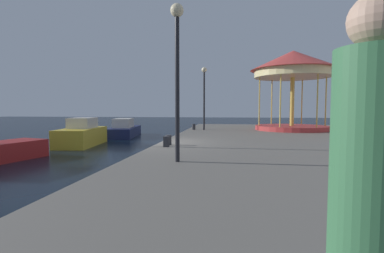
{
  "coord_description": "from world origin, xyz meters",
  "views": [
    {
      "loc": [
        3.03,
        -11.81,
        2.25
      ],
      "look_at": [
        0.82,
        4.01,
        1.23
      ],
      "focal_mm": 26.19,
      "sensor_mm": 36.0,
      "label": 1
    }
  ],
  "objects_px": {
    "lamp_post_mid_promenade": "(177,54)",
    "person_far_corner": "(338,117)",
    "bollard_north": "(194,127)",
    "person_near_carousel": "(368,225)",
    "person_by_the_water": "(340,125)",
    "bollard_south": "(166,142)",
    "motorboat_yellow": "(82,135)",
    "bollard_center": "(169,140)",
    "lamp_post_far_end": "(204,87)",
    "motorboat_navy": "(125,130)",
    "carousel": "(293,71)"
  },
  "relations": [
    {
      "from": "carousel",
      "to": "lamp_post_far_end",
      "type": "relative_size",
      "value": 1.32
    },
    {
      "from": "motorboat_navy",
      "to": "bollard_south",
      "type": "distance_m",
      "value": 12.72
    },
    {
      "from": "carousel",
      "to": "person_near_carousel",
      "type": "height_order",
      "value": "carousel"
    },
    {
      "from": "bollard_center",
      "to": "person_near_carousel",
      "type": "bearing_deg",
      "value": -71.99
    },
    {
      "from": "lamp_post_mid_promenade",
      "to": "person_near_carousel",
      "type": "distance_m",
      "value": 6.76
    },
    {
      "from": "lamp_post_far_end",
      "to": "person_by_the_water",
      "type": "distance_m",
      "value": 9.57
    },
    {
      "from": "motorboat_yellow",
      "to": "person_near_carousel",
      "type": "height_order",
      "value": "person_near_carousel"
    },
    {
      "from": "carousel",
      "to": "person_by_the_water",
      "type": "height_order",
      "value": "carousel"
    },
    {
      "from": "lamp_post_mid_promenade",
      "to": "bollard_north",
      "type": "xyz_separation_m",
      "value": [
        -1.11,
        11.65,
        -2.7
      ]
    },
    {
      "from": "motorboat_navy",
      "to": "bollard_south",
      "type": "bearing_deg",
      "value": -61.45
    },
    {
      "from": "lamp_post_far_end",
      "to": "bollard_center",
      "type": "relative_size",
      "value": 10.64
    },
    {
      "from": "motorboat_yellow",
      "to": "person_near_carousel",
      "type": "distance_m",
      "value": 17.51
    },
    {
      "from": "lamp_post_mid_promenade",
      "to": "person_far_corner",
      "type": "distance_m",
      "value": 17.37
    },
    {
      "from": "lamp_post_mid_promenade",
      "to": "bollard_south",
      "type": "bearing_deg",
      "value": 108.98
    },
    {
      "from": "motorboat_yellow",
      "to": "lamp_post_mid_promenade",
      "type": "height_order",
      "value": "lamp_post_mid_promenade"
    },
    {
      "from": "lamp_post_far_end",
      "to": "bollard_north",
      "type": "bearing_deg",
      "value": 174.38
    },
    {
      "from": "bollard_south",
      "to": "person_by_the_water",
      "type": "xyz_separation_m",
      "value": [
        6.83,
        1.74,
        0.6
      ]
    },
    {
      "from": "motorboat_yellow",
      "to": "lamp_post_far_end",
      "type": "bearing_deg",
      "value": 23.55
    },
    {
      "from": "bollard_north",
      "to": "person_by_the_water",
      "type": "height_order",
      "value": "person_by_the_water"
    },
    {
      "from": "lamp_post_far_end",
      "to": "person_by_the_water",
      "type": "relative_size",
      "value": 2.49
    },
    {
      "from": "motorboat_navy",
      "to": "lamp_post_far_end",
      "type": "distance_m",
      "value": 7.8
    },
    {
      "from": "motorboat_yellow",
      "to": "person_by_the_water",
      "type": "bearing_deg",
      "value": -15.86
    },
    {
      "from": "person_far_corner",
      "to": "person_by_the_water",
      "type": "relative_size",
      "value": 1.05
    },
    {
      "from": "motorboat_navy",
      "to": "lamp_post_mid_promenade",
      "type": "bearing_deg",
      "value": -63.3
    },
    {
      "from": "person_near_carousel",
      "to": "lamp_post_mid_promenade",
      "type": "bearing_deg",
      "value": 108.71
    },
    {
      "from": "lamp_post_mid_promenade",
      "to": "person_by_the_water",
      "type": "height_order",
      "value": "lamp_post_mid_promenade"
    },
    {
      "from": "lamp_post_mid_promenade",
      "to": "lamp_post_far_end",
      "type": "distance_m",
      "value": 11.59
    },
    {
      "from": "bollard_south",
      "to": "bollard_center",
      "type": "height_order",
      "value": "same"
    },
    {
      "from": "carousel",
      "to": "person_far_corner",
      "type": "xyz_separation_m",
      "value": [
        3.79,
        2.26,
        -3.12
      ]
    },
    {
      "from": "bollard_south",
      "to": "person_near_carousel",
      "type": "distance_m",
      "value": 9.55
    },
    {
      "from": "lamp_post_mid_promenade",
      "to": "person_by_the_water",
      "type": "distance_m",
      "value": 7.75
    },
    {
      "from": "bollard_center",
      "to": "motorboat_yellow",
      "type": "bearing_deg",
      "value": 142.46
    },
    {
      "from": "lamp_post_far_end",
      "to": "motorboat_yellow",
      "type": "bearing_deg",
      "value": -156.45
    },
    {
      "from": "bollard_center",
      "to": "lamp_post_far_end",
      "type": "bearing_deg",
      "value": 85.55
    },
    {
      "from": "motorboat_navy",
      "to": "person_far_corner",
      "type": "height_order",
      "value": "person_far_corner"
    },
    {
      "from": "lamp_post_mid_promenade",
      "to": "person_far_corner",
      "type": "xyz_separation_m",
      "value": [
        9.31,
        14.51,
        -2.07
      ]
    },
    {
      "from": "carousel",
      "to": "bollard_center",
      "type": "distance_m",
      "value": 11.62
    },
    {
      "from": "motorboat_navy",
      "to": "person_by_the_water",
      "type": "distance_m",
      "value": 16.02
    },
    {
      "from": "person_by_the_water",
      "to": "motorboat_yellow",
      "type": "bearing_deg",
      "value": 164.14
    },
    {
      "from": "lamp_post_mid_promenade",
      "to": "bollard_center",
      "type": "height_order",
      "value": "lamp_post_mid_promenade"
    },
    {
      "from": "person_near_carousel",
      "to": "person_by_the_water",
      "type": "bearing_deg",
      "value": 70.7
    },
    {
      "from": "lamp_post_far_end",
      "to": "bollard_south",
      "type": "xyz_separation_m",
      "value": [
        -0.61,
        -8.69,
        -2.71
      ]
    },
    {
      "from": "bollard_south",
      "to": "person_near_carousel",
      "type": "height_order",
      "value": "person_near_carousel"
    },
    {
      "from": "person_far_corner",
      "to": "person_near_carousel",
      "type": "distance_m",
      "value": 21.87
    },
    {
      "from": "bollard_north",
      "to": "person_near_carousel",
      "type": "height_order",
      "value": "person_near_carousel"
    },
    {
      "from": "carousel",
      "to": "bollard_north",
      "type": "xyz_separation_m",
      "value": [
        -6.63,
        -0.6,
        -3.76
      ]
    },
    {
      "from": "bollard_north",
      "to": "motorboat_navy",
      "type": "bearing_deg",
      "value": 157.99
    },
    {
      "from": "person_by_the_water",
      "to": "person_near_carousel",
      "type": "bearing_deg",
      "value": -109.3
    },
    {
      "from": "lamp_post_mid_promenade",
      "to": "person_by_the_water",
      "type": "xyz_separation_m",
      "value": [
        5.84,
        4.63,
        -2.1
      ]
    },
    {
      "from": "motorboat_navy",
      "to": "bollard_south",
      "type": "xyz_separation_m",
      "value": [
        6.08,
        -11.17,
        0.45
      ]
    }
  ]
}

